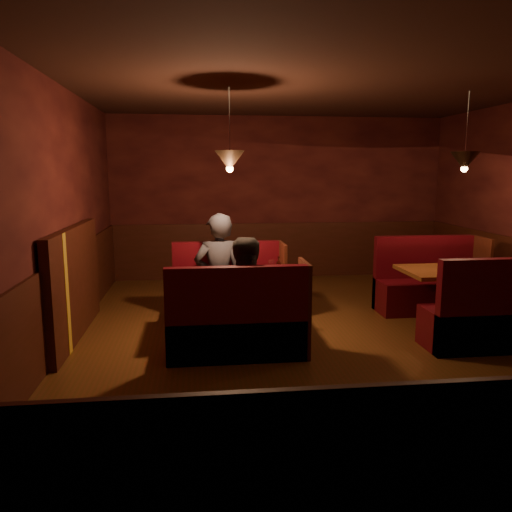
{
  "coord_description": "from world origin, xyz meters",
  "views": [
    {
      "loc": [
        -1.5,
        -5.47,
        1.93
      ],
      "look_at": [
        -0.81,
        0.25,
        0.95
      ],
      "focal_mm": 35.0,
      "sensor_mm": 36.0,
      "label": 1
    }
  ],
  "objects": [
    {
      "name": "room",
      "position": [
        -0.28,
        0.04,
        1.05
      ],
      "size": [
        6.02,
        7.02,
        2.92
      ],
      "color": "#5B2F18",
      "rests_on": "ground"
    },
    {
      "name": "second_table",
      "position": [
        1.68,
        0.2,
        0.55
      ],
      "size": [
        1.32,
        0.84,
        0.74
      ],
      "color": "#5C3018",
      "rests_on": "ground"
    },
    {
      "name": "main_bench_far",
      "position": [
        -1.08,
        1.01,
        0.32
      ],
      "size": [
        1.47,
        0.52,
        1.0
      ],
      "color": "#38080D",
      "rests_on": "ground"
    },
    {
      "name": "diner_b",
      "position": [
        -0.95,
        -0.34,
        0.8
      ],
      "size": [
        0.89,
        0.76,
        1.6
      ],
      "primitive_type": "imported",
      "rotation": [
        0.0,
        0.0,
        0.23
      ],
      "color": "black",
      "rests_on": "ground"
    },
    {
      "name": "second_bench_near",
      "position": [
        1.71,
        -0.59,
        0.33
      ],
      "size": [
        1.46,
        0.54,
        1.04
      ],
      "color": "#38080D",
      "rests_on": "ground"
    },
    {
      "name": "diner_a",
      "position": [
        -1.22,
        0.88,
        0.88
      ],
      "size": [
        0.68,
        0.48,
        1.76
      ],
      "primitive_type": "imported",
      "rotation": [
        0.0,
        0.0,
        3.24
      ],
      "color": "#27262E",
      "rests_on": "ground"
    },
    {
      "name": "second_bench_far",
      "position": [
        1.71,
        0.99,
        0.33
      ],
      "size": [
        1.46,
        0.54,
        1.04
      ],
      "color": "#38080D",
      "rests_on": "ground"
    },
    {
      "name": "main_bench_near",
      "position": [
        -1.08,
        -0.51,
        0.32
      ],
      "size": [
        1.47,
        0.52,
        1.0
      ],
      "color": "#38080D",
      "rests_on": "ground"
    },
    {
      "name": "main_table",
      "position": [
        -1.1,
        0.25,
        0.55
      ],
      "size": [
        1.34,
        0.81,
        0.94
      ],
      "color": "#5C3018",
      "rests_on": "ground"
    }
  ]
}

